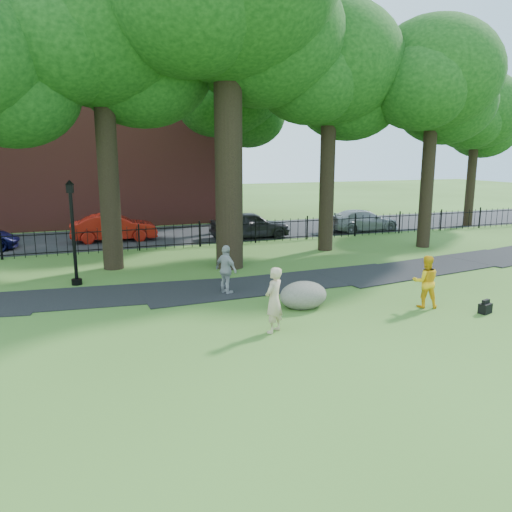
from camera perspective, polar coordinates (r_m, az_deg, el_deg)
name	(u,v)px	position (r m, az deg, el deg)	size (l,w,h in m)	color
ground	(304,319)	(14.34, 5.52, -7.23)	(120.00, 120.00, 0.00)	#3A5C20
footpath	(282,283)	(18.13, 2.98, -3.13)	(36.00, 2.60, 0.03)	black
street	(183,234)	(29.17, -8.36, 2.45)	(80.00, 7.00, 0.02)	black
iron_fence	(200,235)	(25.23, -6.46, 2.43)	(44.00, 0.04, 1.20)	black
brick_building	(96,132)	(36.24, -17.81, 13.34)	(18.00, 8.00, 12.00)	brown
big_tree	(230,3)	(20.95, -3.04, 26.93)	(10.08, 8.61, 14.37)	black
tree_row	(229,65)	(21.86, -3.06, 20.96)	(26.82, 7.96, 12.42)	black
woman	(274,300)	(13.06, 2.06, -5.05)	(0.64, 0.42, 1.75)	tan
man	(426,282)	(16.01, 18.82, -2.78)	(0.78, 0.61, 1.61)	#ECAA13
pedestrian	(226,270)	(16.60, -3.42, -1.58)	(0.97, 0.40, 1.66)	#9D9CA1
boulder	(303,293)	(15.31, 5.44, -4.29)	(1.48, 1.12, 0.87)	slate
lamppost	(73,234)	(18.69, -20.15, 2.34)	(0.37, 0.37, 3.73)	black
backpack	(485,308)	(16.24, 24.72, -5.46)	(0.40, 0.25, 0.30)	black
red_bag	(305,296)	(16.17, 5.67, -4.60)	(0.34, 0.21, 0.23)	maroon
red_sedan	(114,227)	(27.68, -15.93, 3.16)	(1.55, 4.44, 1.46)	#9F150C
grey_car	(250,225)	(27.56, -0.68, 3.60)	(1.76, 4.37, 1.49)	black
silver_car	(363,220)	(30.75, 12.10, 4.00)	(1.80, 4.42, 1.28)	gray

